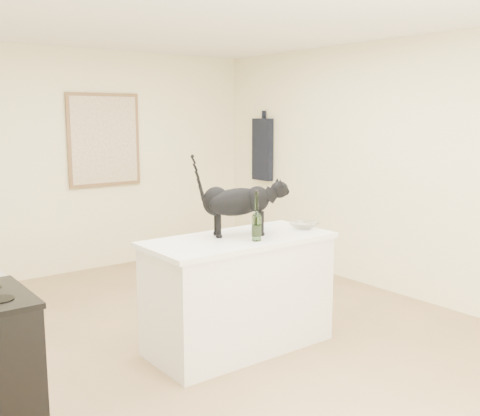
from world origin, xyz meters
name	(u,v)px	position (x,y,z in m)	size (l,w,h in m)	color
floor	(215,341)	(0.00, 0.00, 0.00)	(5.50, 5.50, 0.00)	#A88059
ceiling	(212,13)	(0.00, 0.00, 2.60)	(5.50, 5.50, 0.00)	white
wall_back	(80,162)	(0.00, 2.75, 1.30)	(4.50, 4.50, 0.00)	#F5EEBE
wall_right	(394,169)	(2.25, 0.00, 1.30)	(5.50, 5.50, 0.00)	#F5EEBE
island_base	(239,295)	(0.10, -0.20, 0.43)	(1.44, 0.67, 0.86)	white
island_top	(239,240)	(0.10, -0.20, 0.88)	(1.50, 0.70, 0.04)	white
artwork_frame	(104,140)	(0.30, 2.72, 1.55)	(0.90, 0.03, 1.10)	brown
artwork_canvas	(105,140)	(0.30, 2.70, 1.55)	(0.82, 0.00, 1.02)	beige
hanging_garment	(262,150)	(2.19, 2.05, 1.40)	(0.08, 0.34, 0.80)	black
black_cat	(237,205)	(0.13, -0.14, 1.14)	(0.69, 0.21, 0.48)	black
wine_bottle	(257,219)	(0.13, -0.38, 1.07)	(0.07, 0.07, 0.34)	#2A5823
glass_bowl	(304,226)	(0.73, -0.27, 0.93)	(0.23, 0.23, 0.06)	silver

